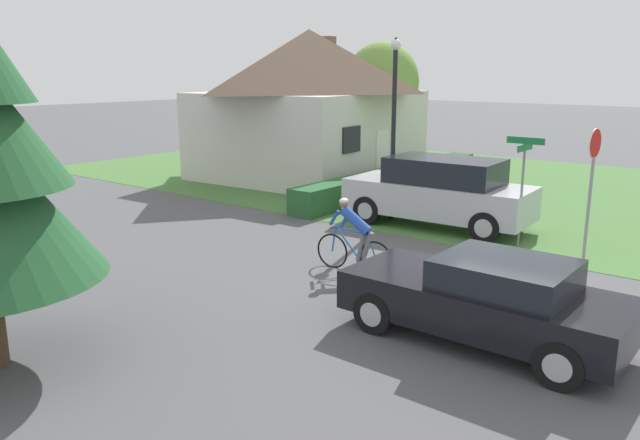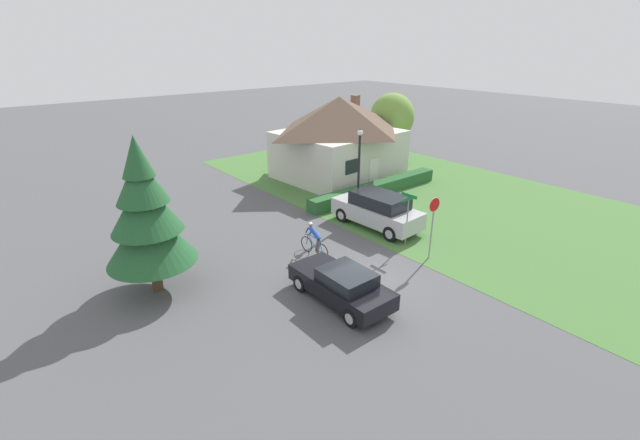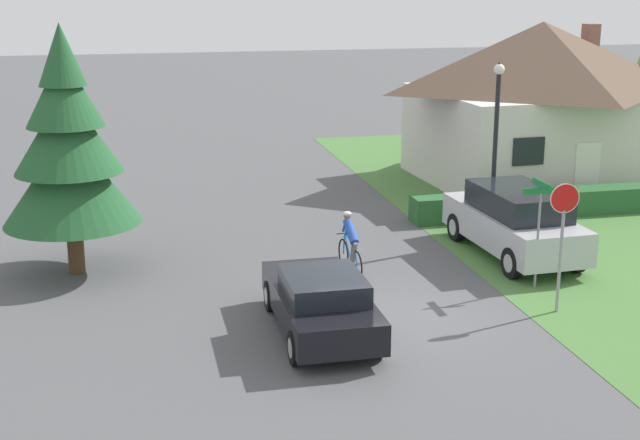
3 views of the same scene
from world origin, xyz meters
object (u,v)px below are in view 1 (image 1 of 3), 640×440
(parked_suv_right, at_px, (440,192))
(sedan_left_lane, at_px, (487,299))
(street_lamp, at_px, (394,112))
(deciduous_tree_right, at_px, (382,82))
(stop_sign, at_px, (592,170))
(street_name_sign, at_px, (523,171))
(cyclist, at_px, (354,237))
(cottage_house, at_px, (309,101))

(parked_suv_right, bearing_deg, sedan_left_lane, 120.40)
(sedan_left_lane, distance_m, street_lamp, 8.64)
(deciduous_tree_right, bearing_deg, stop_sign, -131.79)
(sedan_left_lane, distance_m, parked_suv_right, 7.42)
(street_lamp, relative_size, street_name_sign, 1.91)
(sedan_left_lane, bearing_deg, street_lamp, -47.76)
(street_lamp, bearing_deg, sedan_left_lane, -137.94)
(parked_suv_right, bearing_deg, deciduous_tree_right, -53.53)
(cyclist, height_order, parked_suv_right, parked_suv_right)
(cottage_house, xyz_separation_m, parked_suv_right, (-4.56, -8.26, -2.00))
(street_name_sign, relative_size, deciduous_tree_right, 0.48)
(sedan_left_lane, height_order, cyclist, cyclist)
(cottage_house, bearing_deg, deciduous_tree_right, 1.33)
(stop_sign, xyz_separation_m, deciduous_tree_right, (11.47, 12.83, 1.56))
(cottage_house, height_order, deciduous_tree_right, cottage_house)
(parked_suv_right, xyz_separation_m, stop_sign, (-0.78, -4.03, 1.09))
(sedan_left_lane, bearing_deg, cyclist, -23.30)
(deciduous_tree_right, bearing_deg, parked_suv_right, -140.53)
(deciduous_tree_right, bearing_deg, sedan_left_lane, -142.65)
(parked_suv_right, xyz_separation_m, deciduous_tree_right, (10.69, 8.80, 2.65))
(street_name_sign, distance_m, deciduous_tree_right, 15.98)
(cottage_house, relative_size, deciduous_tree_right, 1.63)
(street_name_sign, xyz_separation_m, deciduous_tree_right, (11.23, 11.23, 1.78))
(street_lamp, xyz_separation_m, deciduous_tree_right, (10.70, 7.31, 0.57))
(stop_sign, distance_m, street_lamp, 5.67)
(stop_sign, bearing_deg, street_lamp, -92.75)
(parked_suv_right, relative_size, deciduous_tree_right, 0.92)
(street_name_sign, bearing_deg, parked_suv_right, 77.53)
(deciduous_tree_right, bearing_deg, street_lamp, -145.67)
(cottage_house, distance_m, sedan_left_lane, 16.52)
(cottage_house, relative_size, cyclist, 4.87)
(cottage_house, xyz_separation_m, deciduous_tree_right, (6.12, 0.54, 0.65))
(stop_sign, bearing_deg, sedan_left_lane, 5.70)
(cottage_house, xyz_separation_m, stop_sign, (-5.35, -12.29, -0.91))
(cottage_house, xyz_separation_m, cyclist, (-9.18, -8.73, -2.20))
(cyclist, height_order, street_lamp, street_lamp)
(cyclist, relative_size, parked_suv_right, 0.36)
(cyclist, bearing_deg, parked_suv_right, -88.44)
(cyclist, relative_size, deciduous_tree_right, 0.33)
(street_lamp, bearing_deg, parked_suv_right, -89.62)
(stop_sign, xyz_separation_m, street_name_sign, (0.24, 1.60, -0.22))
(cyclist, distance_m, street_lamp, 5.51)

